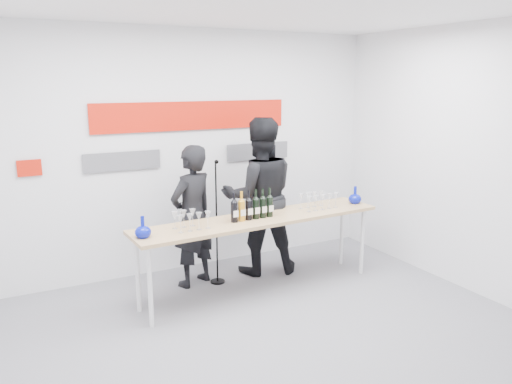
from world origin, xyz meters
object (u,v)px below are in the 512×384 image
(tasting_table, at_px, (260,223))
(mic_stand, at_px, (217,246))
(presenter_left, at_px, (192,216))
(presenter_right, at_px, (259,196))

(tasting_table, height_order, mic_stand, mic_stand)
(tasting_table, bearing_deg, presenter_left, 134.54)
(tasting_table, distance_m, presenter_right, 0.64)
(tasting_table, relative_size, presenter_right, 1.52)
(tasting_table, xyz_separation_m, presenter_right, (0.28, 0.55, 0.16))
(presenter_left, height_order, presenter_right, presenter_right)
(presenter_left, bearing_deg, presenter_right, 156.37)
(presenter_right, bearing_deg, presenter_left, 16.00)
(presenter_right, bearing_deg, tasting_table, 78.71)
(presenter_right, distance_m, mic_stand, 0.82)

